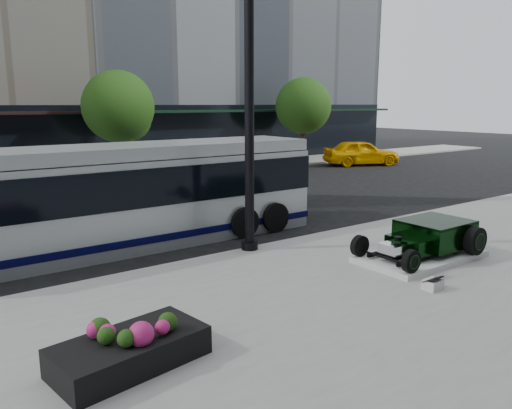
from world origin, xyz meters
TOP-DOWN VIEW (x-y plane):
  - ground at (0.00, 0.00)m, footprint 120.00×120.00m
  - sidewalk_far at (0.00, 14.00)m, footprint 70.00×4.00m
  - street_trees at (1.15, 13.07)m, footprint 29.80×3.80m
  - display_plinth at (1.83, -5.54)m, footprint 3.40×1.80m
  - hot_rod at (2.16, -5.54)m, footprint 3.22×2.00m
  - info_plaque at (0.20, -7.04)m, footprint 0.41×0.31m
  - lamppost at (-1.23, -2.20)m, footprint 0.46×0.46m
  - flower_planter at (-6.32, -6.23)m, footprint 2.44×1.48m
  - transit_bus at (-3.80, 0.55)m, footprint 12.12×2.88m
  - white_sedan at (2.13, 3.00)m, footprint 5.06×2.83m
  - yellow_taxi at (16.53, 9.90)m, footprint 5.39×3.90m

SIDE VIEW (x-z plane):
  - ground at x=0.00m, z-range 0.00..0.00m
  - sidewalk_far at x=0.00m, z-range 0.00..0.12m
  - display_plinth at x=1.83m, z-range 0.12..0.27m
  - info_plaque at x=0.20m, z-range 0.09..0.40m
  - flower_planter at x=-6.32m, z-range 0.02..0.76m
  - white_sedan at x=2.13m, z-range 0.00..1.39m
  - hot_rod at x=2.16m, z-range 0.29..1.10m
  - yellow_taxi at x=16.53m, z-range 0.00..1.70m
  - transit_bus at x=-3.80m, z-range 0.02..2.95m
  - street_trees at x=1.15m, z-range 0.92..6.62m
  - lamppost at x=-1.23m, z-range -0.20..8.16m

